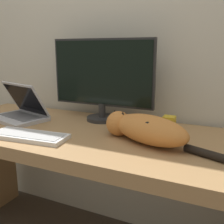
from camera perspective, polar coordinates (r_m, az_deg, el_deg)
name	(u,v)px	position (r m, az deg, el deg)	size (l,w,h in m)	color
wall_back	(117,26)	(1.65, 1.06, 18.26)	(6.40, 0.06, 2.60)	beige
desk	(85,157)	(1.40, -5.87, -9.69)	(1.78, 0.69, 0.76)	#A37A4C
monitor	(102,78)	(1.49, -2.21, 7.49)	(0.62, 0.18, 0.46)	#282828
laptop	(21,112)	(1.63, -19.28, -0.01)	(0.37, 0.30, 0.22)	#B7B7BC
external_keyboard	(29,136)	(1.29, -17.64, -4.95)	(0.38, 0.17, 0.02)	white
cat	(145,128)	(1.17, 7.26, -3.49)	(0.55, 0.30, 0.12)	#C67A38
small_toy	(169,122)	(1.41, 12.30, -2.15)	(0.06, 0.06, 0.06)	gold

